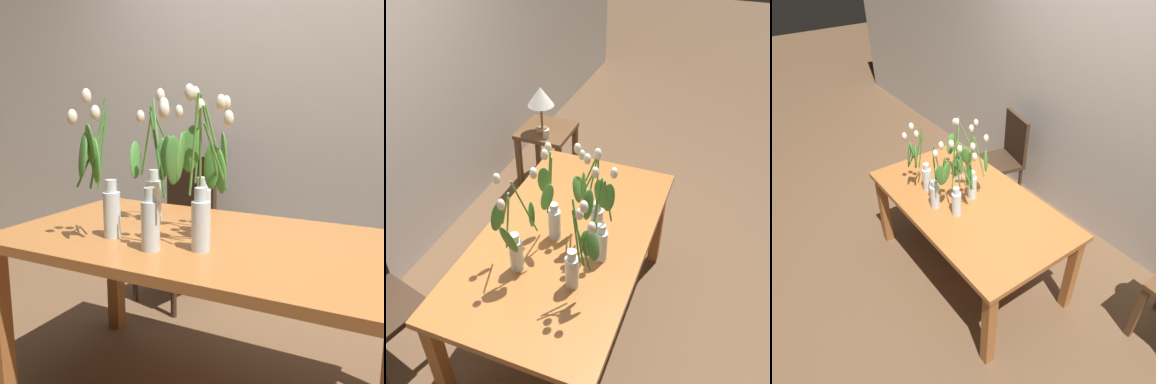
{
  "view_description": "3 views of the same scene",
  "coord_description": "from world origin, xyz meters",
  "views": [
    {
      "loc": [
        0.76,
        -1.57,
        1.26
      ],
      "look_at": [
        -0.05,
        -0.0,
        0.92
      ],
      "focal_mm": 42.74,
      "sensor_mm": 36.0,
      "label": 1
    },
    {
      "loc": [
        -1.67,
        -0.73,
        2.41
      ],
      "look_at": [
        0.08,
        -0.05,
        1.0
      ],
      "focal_mm": 41.42,
      "sensor_mm": 36.0,
      "label": 2
    },
    {
      "loc": [
        1.76,
        -1.33,
        2.48
      ],
      "look_at": [
        0.04,
        -0.08,
        0.89
      ],
      "focal_mm": 34.89,
      "sensor_mm": 36.0,
      "label": 3
    }
  ],
  "objects": [
    {
      "name": "tulip_vase_2",
      "position": [
        -0.3,
        0.14,
        0.94
      ],
      "size": [
        0.25,
        0.24,
        0.58
      ],
      "color": "silver",
      "rests_on": "dining_table"
    },
    {
      "name": "tulip_vase_1",
      "position": [
        -0.08,
        -0.23,
        0.92
      ],
      "size": [
        0.15,
        0.15,
        0.54
      ],
      "color": "silver",
      "rests_on": "dining_table"
    },
    {
      "name": "dining_table",
      "position": [
        0.0,
        0.0,
        0.65
      ],
      "size": [
        1.6,
        0.9,
        0.74
      ],
      "color": "#A3602D",
      "rests_on": "ground"
    },
    {
      "name": "tulip_vase_3",
      "position": [
        -0.33,
        -0.21,
        0.95
      ],
      "size": [
        0.13,
        0.19,
        0.57
      ],
      "color": "silver",
      "rests_on": "dining_table"
    },
    {
      "name": "tulip_vase_4",
      "position": [
        0.06,
        -0.13,
        0.97
      ],
      "size": [
        0.18,
        0.23,
        0.59
      ],
      "color": "silver",
      "rests_on": "dining_table"
    },
    {
      "name": "tulip_vase_0",
      "position": [
        -0.03,
        0.06,
        0.93
      ],
      "size": [
        0.2,
        0.17,
        0.59
      ],
      "color": "silver",
      "rests_on": "dining_table"
    },
    {
      "name": "dining_chair",
      "position": [
        -0.62,
        0.92,
        0.52
      ],
      "size": [
        0.48,
        0.48,
        0.93
      ],
      "color": "#382619",
      "rests_on": "ground"
    },
    {
      "name": "room_wall_rear",
      "position": [
        0.0,
        1.29,
        1.35
      ],
      "size": [
        9.0,
        0.1,
        2.7
      ],
      "primitive_type": "cube",
      "color": "beige",
      "rests_on": "ground"
    }
  ]
}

